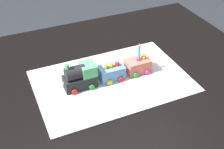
{
  "coord_description": "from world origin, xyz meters",
  "views": [
    {
      "loc": [
        -0.36,
        -0.91,
        1.47
      ],
      "look_at": [
        0.02,
        -0.05,
        0.77
      ],
      "focal_mm": 48.06,
      "sensor_mm": 36.0,
      "label": 1
    }
  ],
  "objects": [
    {
      "name": "dining_table",
      "position": [
        0.0,
        0.0,
        0.63
      ],
      "size": [
        1.4,
        1.0,
        0.74
      ],
      "color": "black",
      "rests_on": "ground"
    },
    {
      "name": "cake_locomotive",
      "position": [
        -0.11,
        -0.04,
        0.79
      ],
      "size": [
        0.14,
        0.08,
        0.12
      ],
      "color": "#232328",
      "rests_on": "cake_board"
    },
    {
      "name": "cake_car_tanker_sky_blue",
      "position": [
        0.02,
        -0.04,
        0.77
      ],
      "size": [
        0.1,
        0.08,
        0.07
      ],
      "color": "#669EEA",
      "rests_on": "cake_board"
    },
    {
      "name": "cake_board",
      "position": [
        0.02,
        -0.05,
        0.74
      ],
      "size": [
        0.6,
        0.4,
        0.0
      ],
      "primitive_type": "cube",
      "color": "silver",
      "rests_on": "dining_table"
    },
    {
      "name": "birthday_candle",
      "position": [
        0.14,
        -0.04,
        0.85
      ],
      "size": [
        0.01,
        0.01,
        0.06
      ],
      "color": "#4CA5E5",
      "rests_on": "cake_car_gondola_coral"
    },
    {
      "name": "cake_car_gondola_coral",
      "position": [
        0.14,
        -0.04,
        0.77
      ],
      "size": [
        0.1,
        0.08,
        0.07
      ],
      "color": "#F27260",
      "rests_on": "cake_board"
    }
  ]
}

